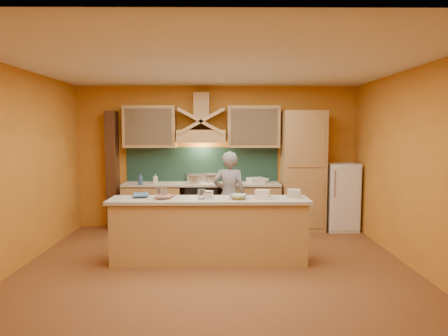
{
  "coord_description": "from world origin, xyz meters",
  "views": [
    {
      "loc": [
        0.08,
        -5.43,
        1.93
      ],
      "look_at": [
        0.12,
        0.9,
        1.33
      ],
      "focal_mm": 32.0,
      "sensor_mm": 36.0,
      "label": 1
    }
  ],
  "objects_px": {
    "fridge": "(341,197)",
    "person": "(229,196)",
    "kitchen_scale": "(209,195)",
    "mixing_bowl": "(238,197)",
    "stove": "(202,207)"
  },
  "relations": [
    {
      "from": "fridge",
      "to": "person",
      "type": "xyz_separation_m",
      "value": [
        -2.18,
        -0.71,
        0.14
      ]
    },
    {
      "from": "person",
      "to": "kitchen_scale",
      "type": "bearing_deg",
      "value": 83.27
    },
    {
      "from": "person",
      "to": "mixing_bowl",
      "type": "relative_size",
      "value": 5.9
    },
    {
      "from": "stove",
      "to": "fridge",
      "type": "xyz_separation_m",
      "value": [
        2.7,
        0.0,
        0.2
      ]
    },
    {
      "from": "kitchen_scale",
      "to": "fridge",
      "type": "bearing_deg",
      "value": 42.85
    },
    {
      "from": "kitchen_scale",
      "to": "mixing_bowl",
      "type": "distance_m",
      "value": 0.42
    },
    {
      "from": "stove",
      "to": "mixing_bowl",
      "type": "xyz_separation_m",
      "value": [
        0.62,
        -1.95,
        0.53
      ]
    },
    {
      "from": "person",
      "to": "stove",
      "type": "bearing_deg",
      "value": -45.96
    },
    {
      "from": "kitchen_scale",
      "to": "mixing_bowl",
      "type": "xyz_separation_m",
      "value": [
        0.42,
        -0.02,
        -0.01
      ]
    },
    {
      "from": "stove",
      "to": "kitchen_scale",
      "type": "xyz_separation_m",
      "value": [
        0.2,
        -1.93,
        0.54
      ]
    },
    {
      "from": "kitchen_scale",
      "to": "mixing_bowl",
      "type": "relative_size",
      "value": 0.43
    },
    {
      "from": "stove",
      "to": "fridge",
      "type": "distance_m",
      "value": 2.71
    },
    {
      "from": "fridge",
      "to": "kitchen_scale",
      "type": "height_order",
      "value": "fridge"
    },
    {
      "from": "stove",
      "to": "mixing_bowl",
      "type": "height_order",
      "value": "mixing_bowl"
    },
    {
      "from": "person",
      "to": "kitchen_scale",
      "type": "distance_m",
      "value": 1.27
    }
  ]
}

